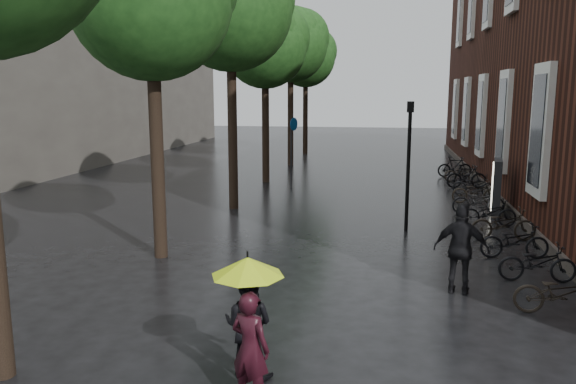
% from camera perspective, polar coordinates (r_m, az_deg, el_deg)
% --- Properties ---
extents(bg_building, '(16.00, 30.00, 14.00)m').
position_cam_1_polar(bg_building, '(41.07, -25.35, 13.33)').
color(bg_building, '#47423D').
rests_on(bg_building, ground).
extents(street_trees, '(4.33, 34.03, 8.91)m').
position_cam_1_polar(street_trees, '(22.34, -3.97, 16.04)').
color(street_trees, black).
rests_on(street_trees, ground).
extents(person_burgundy, '(0.65, 0.54, 1.54)m').
position_cam_1_polar(person_burgundy, '(7.53, -3.85, -15.56)').
color(person_burgundy, black).
rests_on(person_burgundy, ground).
extents(person_black, '(0.83, 0.70, 1.53)m').
position_cam_1_polar(person_black, '(8.20, -4.06, -13.35)').
color(person_black, black).
rests_on(person_black, ground).
extents(lime_umbrella, '(0.99, 0.99, 1.47)m').
position_cam_1_polar(lime_umbrella, '(7.49, -4.13, -7.55)').
color(lime_umbrella, black).
rests_on(lime_umbrella, ground).
extents(pedestrian_walking, '(1.15, 0.65, 1.85)m').
position_cam_1_polar(pedestrian_walking, '(11.83, 17.19, -5.57)').
color(pedestrian_walking, black).
rests_on(pedestrian_walking, ground).
extents(parked_bicycles, '(2.09, 18.01, 1.01)m').
position_cam_1_polar(parked_bicycles, '(19.65, 19.32, -0.96)').
color(parked_bicycles, black).
rests_on(parked_bicycles, ground).
extents(ad_lightbox, '(0.28, 1.22, 1.84)m').
position_cam_1_polar(ad_lightbox, '(19.75, 20.41, 0.45)').
color(ad_lightbox, black).
rests_on(ad_lightbox, ground).
extents(lamp_post, '(0.19, 0.19, 3.77)m').
position_cam_1_polar(lamp_post, '(16.47, 12.17, 3.84)').
color(lamp_post, black).
rests_on(lamp_post, ground).
extents(cycle_sign, '(0.16, 0.54, 2.97)m').
position_cam_1_polar(cycle_sign, '(23.68, 0.45, 5.13)').
color(cycle_sign, '#262628').
rests_on(cycle_sign, ground).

